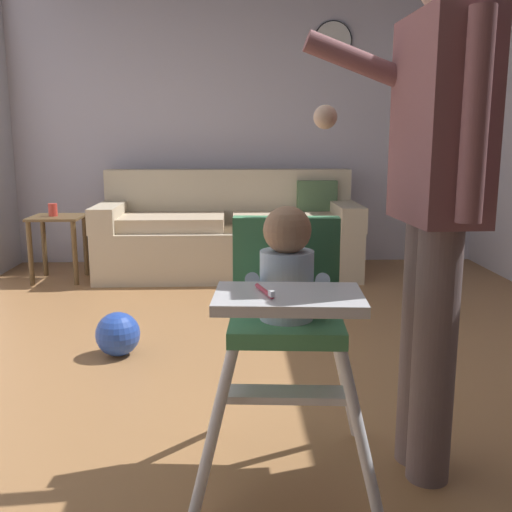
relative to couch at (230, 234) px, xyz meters
name	(u,v)px	position (x,y,z in m)	size (l,w,h in m)	color
ground	(265,408)	(0.17, -2.48, -0.38)	(5.78, 7.54, 0.10)	#A17044
wall_far	(248,111)	(0.17, 0.52, 1.03)	(4.98, 0.06, 2.73)	silver
couch	(230,234)	(0.00, 0.00, 0.00)	(2.14, 0.86, 0.86)	beige
high_chair	(286,297)	(0.20, -3.09, 0.29)	(0.65, 0.76, 0.93)	silver
adult_standing	(435,194)	(0.67, -3.07, 0.62)	(0.52, 0.49, 1.68)	#6B5959
toy_ball	(118,334)	(-0.58, -1.94, -0.21)	(0.23, 0.23, 0.23)	#284CB7
side_table	(58,234)	(-1.37, -0.21, 0.05)	(0.40, 0.40, 0.52)	brown
sippy_cup	(53,210)	(-1.39, -0.21, 0.24)	(0.07, 0.07, 0.10)	#D13D33
wall_clock	(333,41)	(0.91, 0.48, 1.63)	(0.34, 0.04, 0.34)	white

